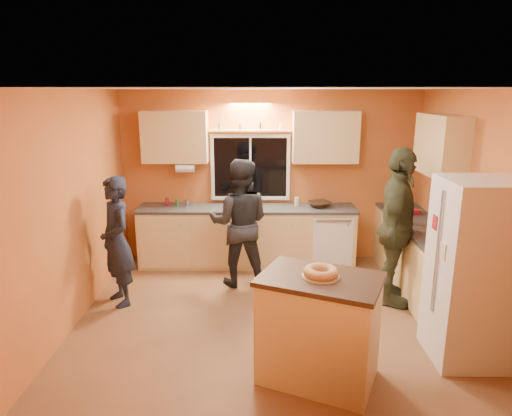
{
  "coord_description": "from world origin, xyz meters",
  "views": [
    {
      "loc": [
        -0.18,
        -4.87,
        2.58
      ],
      "look_at": [
        -0.21,
        0.4,
        1.22
      ],
      "focal_mm": 32.0,
      "sensor_mm": 36.0,
      "label": 1
    }
  ],
  "objects_px": {
    "person_left": "(117,242)",
    "person_right": "(397,228)",
    "person_center": "(240,223)",
    "refrigerator": "(474,272)",
    "island": "(319,328)"
  },
  "relations": [
    {
      "from": "person_left",
      "to": "person_right",
      "type": "xyz_separation_m",
      "value": [
        3.4,
        0.04,
        0.17
      ]
    },
    {
      "from": "person_center",
      "to": "person_left",
      "type": "bearing_deg",
      "value": 25.62
    },
    {
      "from": "refrigerator",
      "to": "person_left",
      "type": "bearing_deg",
      "value": 162.78
    },
    {
      "from": "island",
      "to": "person_center",
      "type": "bearing_deg",
      "value": 133.83
    },
    {
      "from": "person_center",
      "to": "person_right",
      "type": "bearing_deg",
      "value": 167.0
    },
    {
      "from": "refrigerator",
      "to": "person_center",
      "type": "bearing_deg",
      "value": 142.52
    },
    {
      "from": "island",
      "to": "person_right",
      "type": "relative_size",
      "value": 0.63
    },
    {
      "from": "island",
      "to": "person_right",
      "type": "xyz_separation_m",
      "value": [
        1.13,
        1.58,
        0.46
      ]
    },
    {
      "from": "island",
      "to": "person_left",
      "type": "distance_m",
      "value": 2.76
    },
    {
      "from": "refrigerator",
      "to": "person_center",
      "type": "distance_m",
      "value": 2.92
    },
    {
      "from": "island",
      "to": "person_left",
      "type": "bearing_deg",
      "value": 169.23
    },
    {
      "from": "person_center",
      "to": "person_right",
      "type": "relative_size",
      "value": 0.89
    },
    {
      "from": "refrigerator",
      "to": "island",
      "type": "bearing_deg",
      "value": -166.41
    },
    {
      "from": "person_center",
      "to": "refrigerator",
      "type": "bearing_deg",
      "value": 145.87
    },
    {
      "from": "island",
      "to": "person_center",
      "type": "distance_m",
      "value": 2.32
    }
  ]
}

